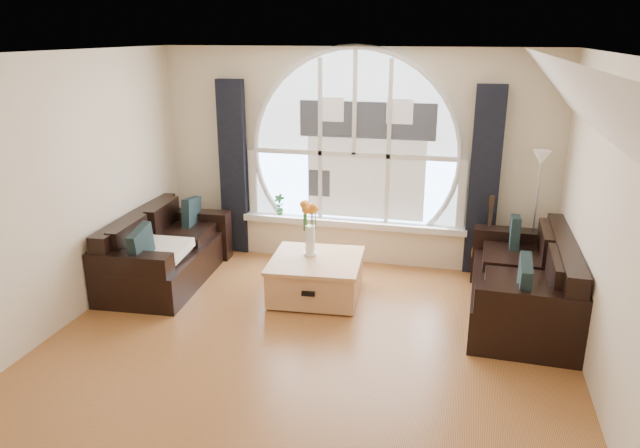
{
  "coord_description": "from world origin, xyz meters",
  "views": [
    {
      "loc": [
        1.32,
        -4.5,
        2.87
      ],
      "look_at": [
        0.0,
        0.9,
        1.05
      ],
      "focal_mm": 33.15,
      "sensor_mm": 36.0,
      "label": 1
    }
  ],
  "objects_px": {
    "vase_flowers": "(310,222)",
    "potted_plant": "(279,204)",
    "guitar": "(488,236)",
    "floor_lamp": "(534,219)",
    "sofa_right": "(521,281)",
    "sofa_left": "(166,249)",
    "coffee_chest": "(316,276)"
  },
  "relations": [
    {
      "from": "sofa_left",
      "to": "guitar",
      "type": "relative_size",
      "value": 1.74
    },
    {
      "from": "sofa_left",
      "to": "vase_flowers",
      "type": "height_order",
      "value": "vase_flowers"
    },
    {
      "from": "sofa_right",
      "to": "vase_flowers",
      "type": "distance_m",
      "value": 2.33
    },
    {
      "from": "coffee_chest",
      "to": "vase_flowers",
      "type": "distance_m",
      "value": 0.61
    },
    {
      "from": "vase_flowers",
      "to": "floor_lamp",
      "type": "bearing_deg",
      "value": 19.42
    },
    {
      "from": "guitar",
      "to": "sofa_right",
      "type": "bearing_deg",
      "value": -63.12
    },
    {
      "from": "floor_lamp",
      "to": "potted_plant",
      "type": "distance_m",
      "value": 3.18
    },
    {
      "from": "guitar",
      "to": "floor_lamp",
      "type": "bearing_deg",
      "value": 2.94
    },
    {
      "from": "floor_lamp",
      "to": "sofa_left",
      "type": "bearing_deg",
      "value": -167.33
    },
    {
      "from": "vase_flowers",
      "to": "potted_plant",
      "type": "distance_m",
      "value": 1.31
    },
    {
      "from": "sofa_left",
      "to": "vase_flowers",
      "type": "distance_m",
      "value": 1.81
    },
    {
      "from": "sofa_left",
      "to": "coffee_chest",
      "type": "bearing_deg",
      "value": -4.44
    },
    {
      "from": "guitar",
      "to": "potted_plant",
      "type": "relative_size",
      "value": 3.74
    },
    {
      "from": "sofa_right",
      "to": "coffee_chest",
      "type": "relative_size",
      "value": 1.96
    },
    {
      "from": "sofa_right",
      "to": "potted_plant",
      "type": "distance_m",
      "value": 3.23
    },
    {
      "from": "sofa_left",
      "to": "potted_plant",
      "type": "xyz_separation_m",
      "value": [
        1.05,
        1.17,
        0.29
      ]
    },
    {
      "from": "vase_flowers",
      "to": "potted_plant",
      "type": "xyz_separation_m",
      "value": [
        -0.71,
        1.09,
        -0.15
      ]
    },
    {
      "from": "potted_plant",
      "to": "vase_flowers",
      "type": "bearing_deg",
      "value": -57.13
    },
    {
      "from": "sofa_right",
      "to": "coffee_chest",
      "type": "height_order",
      "value": "sofa_right"
    },
    {
      "from": "vase_flowers",
      "to": "sofa_right",
      "type": "bearing_deg",
      "value": -1.88
    },
    {
      "from": "coffee_chest",
      "to": "potted_plant",
      "type": "bearing_deg",
      "value": 119.52
    },
    {
      "from": "floor_lamp",
      "to": "potted_plant",
      "type": "bearing_deg",
      "value": 175.94
    },
    {
      "from": "sofa_right",
      "to": "potted_plant",
      "type": "height_order",
      "value": "sofa_right"
    },
    {
      "from": "coffee_chest",
      "to": "vase_flowers",
      "type": "xyz_separation_m",
      "value": [
        -0.09,
        0.1,
        0.59
      ]
    },
    {
      "from": "potted_plant",
      "to": "sofa_left",
      "type": "bearing_deg",
      "value": -131.82
    },
    {
      "from": "floor_lamp",
      "to": "guitar",
      "type": "distance_m",
      "value": 0.56
    },
    {
      "from": "guitar",
      "to": "sofa_left",
      "type": "bearing_deg",
      "value": -155.7
    },
    {
      "from": "sofa_left",
      "to": "floor_lamp",
      "type": "distance_m",
      "value": 4.34
    },
    {
      "from": "vase_flowers",
      "to": "guitar",
      "type": "xyz_separation_m",
      "value": [
        1.97,
        0.92,
        -0.31
      ]
    },
    {
      "from": "coffee_chest",
      "to": "sofa_right",
      "type": "bearing_deg",
      "value": -3.72
    },
    {
      "from": "vase_flowers",
      "to": "floor_lamp",
      "type": "xyz_separation_m",
      "value": [
        2.46,
        0.87,
        -0.04
      ]
    },
    {
      "from": "vase_flowers",
      "to": "potted_plant",
      "type": "relative_size",
      "value": 2.47
    }
  ]
}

